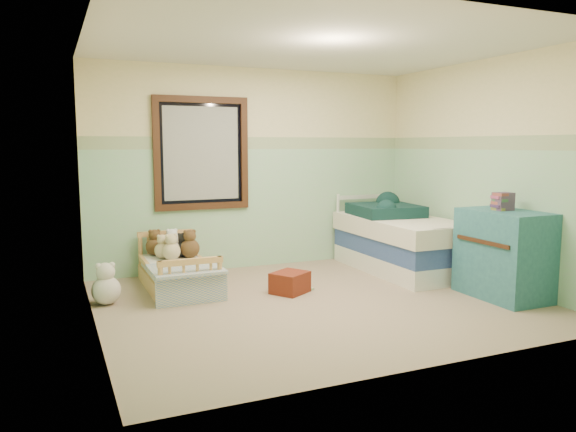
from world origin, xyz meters
name	(u,v)px	position (x,y,z in m)	size (l,w,h in m)	color
floor	(318,302)	(0.00, 0.00, -0.01)	(4.20, 3.60, 0.02)	gray
ceiling	(320,43)	(0.00, 0.00, 2.51)	(4.20, 3.60, 0.02)	silver
wall_back	(255,169)	(0.00, 1.80, 1.25)	(4.20, 0.04, 2.50)	beige
wall_front	(437,190)	(0.00, -1.80, 1.25)	(4.20, 0.04, 2.50)	beige
wall_left	(90,182)	(-2.10, 0.00, 1.25)	(0.04, 3.60, 2.50)	beige
wall_right	(487,172)	(2.10, 0.00, 1.25)	(0.04, 3.60, 2.50)	beige
wainscot_mint	(256,208)	(0.00, 1.79, 0.75)	(4.20, 0.01, 1.50)	#8FCB92
border_strip	(256,143)	(0.00, 1.79, 1.57)	(4.20, 0.01, 0.15)	#4E744D
window_frame	(202,153)	(-0.70, 1.76, 1.45)	(1.16, 0.06, 1.36)	#351C0E
window_blinds	(202,153)	(-0.70, 1.77, 1.45)	(0.92, 0.01, 1.12)	#B6B7AE
toddler_bed_frame	(178,281)	(-1.18, 1.05, 0.08)	(0.65, 1.30, 0.17)	#C38B41
toddler_mattress	(177,268)	(-1.18, 1.05, 0.23)	(0.59, 1.24, 0.12)	silver
patchwork_quilt	(186,269)	(-1.18, 0.65, 0.30)	(0.71, 0.65, 0.03)	#6088BC
plush_bed_brown	(155,247)	(-1.33, 1.55, 0.39)	(0.21, 0.21, 0.21)	brown
plush_bed_white	(172,246)	(-1.13, 1.55, 0.39)	(0.20, 0.20, 0.20)	white
plush_bed_tan	(163,250)	(-1.28, 1.33, 0.38)	(0.19, 0.19, 0.19)	#D5BD8B
plush_bed_dark	(183,249)	(-1.05, 1.33, 0.38)	(0.19, 0.19, 0.19)	black
plush_floor_cream	(106,290)	(-1.95, 0.73, 0.14)	(0.28, 0.28, 0.28)	silver
plush_floor_tan	(106,291)	(-1.95, 0.74, 0.13)	(0.27, 0.27, 0.27)	#D5BD8B
twin_bed_frame	(401,262)	(1.55, 0.81, 0.11)	(0.90, 1.81, 0.22)	white
twin_boxspring	(402,245)	(1.55, 0.81, 0.33)	(0.90, 1.81, 0.22)	navy
twin_mattress	(402,227)	(1.55, 0.81, 0.55)	(0.94, 1.84, 0.22)	beige
teal_blanket	(385,210)	(1.50, 1.11, 0.73)	(0.77, 0.81, 0.14)	#0A2C2A
dresser	(504,254)	(1.81, -0.61, 0.45)	(0.56, 0.89, 0.89)	#235466
book_stack	(503,201)	(1.81, -0.56, 0.98)	(0.18, 0.14, 0.18)	brown
red_pillow	(290,283)	(-0.13, 0.41, 0.11)	(0.36, 0.31, 0.22)	#A52807
floor_book	(298,288)	(0.01, 0.49, 0.01)	(0.28, 0.21, 0.03)	#EDDB48
extra_plush_0	(190,248)	(-0.99, 1.26, 0.39)	(0.22, 0.22, 0.22)	brown
extra_plush_1	(174,250)	(-1.16, 1.33, 0.38)	(0.18, 0.18, 0.18)	silver
extra_plush_2	(171,251)	(-1.21, 1.20, 0.39)	(0.20, 0.20, 0.20)	#D5BD8B
extra_plush_3	(173,248)	(-1.14, 1.45, 0.38)	(0.18, 0.18, 0.18)	silver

